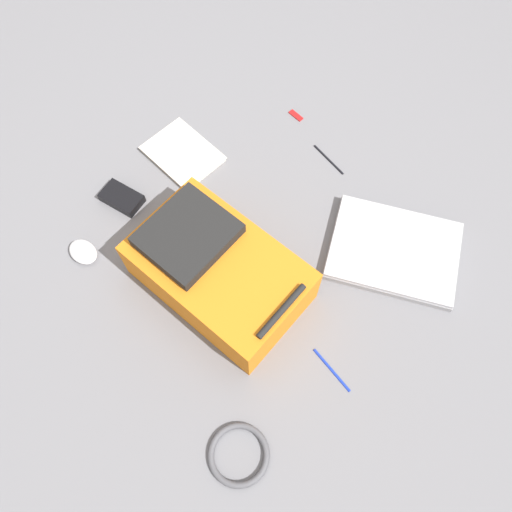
{
  "coord_description": "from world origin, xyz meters",
  "views": [
    {
      "loc": [
        0.39,
        0.49,
        1.29
      ],
      "look_at": [
        -0.0,
        0.04,
        0.02
      ],
      "focal_mm": 35.26,
      "sensor_mm": 36.0,
      "label": 1
    }
  ],
  "objects": [
    {
      "name": "ground_plane",
      "position": [
        0.0,
        0.0,
        0.0
      ],
      "size": [
        3.35,
        3.35,
        0.0
      ],
      "primitive_type": "plane",
      "color": "slate"
    },
    {
      "name": "backpack",
      "position": [
        0.12,
        0.03,
        0.08
      ],
      "size": [
        0.34,
        0.48,
        0.19
      ],
      "color": "orange",
      "rests_on": "ground_plane"
    },
    {
      "name": "laptop",
      "position": [
        -0.31,
        0.28,
        0.02
      ],
      "size": [
        0.42,
        0.44,
        0.03
      ],
      "color": "#929296",
      "rests_on": "ground_plane"
    },
    {
      "name": "book_comic",
      "position": [
        -0.07,
        -0.38,
        0.01
      ],
      "size": [
        0.18,
        0.23,
        0.02
      ],
      "color": "silver",
      "rests_on": "ground_plane"
    },
    {
      "name": "computer_mouse",
      "position": [
        0.35,
        -0.29,
        0.02
      ],
      "size": [
        0.08,
        0.1,
        0.03
      ],
      "primitive_type": "ellipsoid",
      "rotation": [
        0.0,
        0.0,
        0.14
      ],
      "color": "silver",
      "rests_on": "ground_plane"
    },
    {
      "name": "cable_coil",
      "position": [
        0.37,
        0.4,
        0.01
      ],
      "size": [
        0.15,
        0.15,
        0.02
      ],
      "primitive_type": "torus",
      "color": "#4C4C51",
      "rests_on": "ground_plane"
    },
    {
      "name": "power_brick",
      "position": [
        0.17,
        -0.37,
        0.01
      ],
      "size": [
        0.1,
        0.14,
        0.03
      ],
      "primitive_type": "cube",
      "rotation": [
        0.0,
        0.0,
        0.3
      ],
      "color": "black",
      "rests_on": "ground_plane"
    },
    {
      "name": "pen_black",
      "position": [
        0.06,
        0.4,
        0.0
      ],
      "size": [
        0.01,
        0.14,
        0.01
      ],
      "primitive_type": "cylinder",
      "rotation": [
        1.57,
        0.0,
        -0.05
      ],
      "color": "#1933B2",
      "rests_on": "ground_plane"
    },
    {
      "name": "pen_blue",
      "position": [
        -0.4,
        -0.07,
        0.0
      ],
      "size": [
        0.02,
        0.14,
        0.01
      ],
      "primitive_type": "cylinder",
      "rotation": [
        1.57,
        0.0,
        -0.07
      ],
      "color": "black",
      "rests_on": "ground_plane"
    },
    {
      "name": "usb_stick",
      "position": [
        -0.44,
        -0.26,
        0.0
      ],
      "size": [
        0.02,
        0.05,
        0.01
      ],
      "primitive_type": "cube",
      "rotation": [
        0.0,
        0.0,
        0.03
      ],
      "color": "#B21919",
      "rests_on": "ground_plane"
    }
  ]
}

